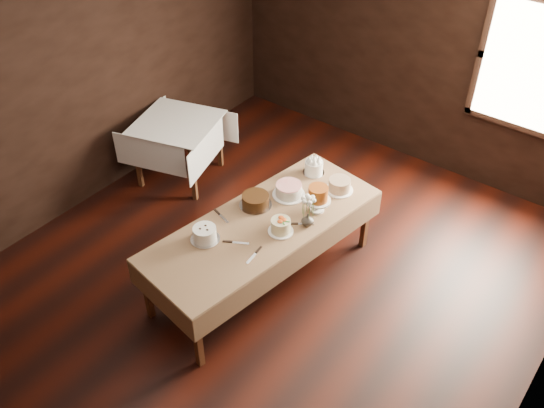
{
  "coord_description": "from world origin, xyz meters",
  "views": [
    {
      "loc": [
        2.54,
        -3.1,
        4.35
      ],
      "look_at": [
        0.0,
        0.2,
        0.95
      ],
      "focal_mm": 39.03,
      "sensor_mm": 36.0,
      "label": 1
    }
  ],
  "objects_px": {
    "cake_flowers": "(281,226)",
    "cake_server_e": "(224,218)",
    "cake_chocolate": "(256,201)",
    "cake_server_a": "(241,243)",
    "cake_server_b": "(251,258)",
    "cake_speckled": "(339,185)",
    "flower_vase": "(307,220)",
    "cake_lattice": "(289,191)",
    "cake_caramel": "(318,200)",
    "cake_swirl": "(205,234)",
    "cake_server_d": "(306,224)",
    "side_table": "(177,128)",
    "cake_meringue": "(314,168)",
    "display_table": "(263,227)"
  },
  "relations": [
    {
      "from": "cake_flowers",
      "to": "cake_server_e",
      "type": "xyz_separation_m",
      "value": [
        -0.53,
        -0.18,
        -0.06
      ]
    },
    {
      "from": "cake_chocolate",
      "to": "cake_server_a",
      "type": "distance_m",
      "value": 0.55
    },
    {
      "from": "cake_chocolate",
      "to": "cake_server_b",
      "type": "height_order",
      "value": "cake_chocolate"
    },
    {
      "from": "cake_speckled",
      "to": "cake_chocolate",
      "type": "height_order",
      "value": "cake_speckled"
    },
    {
      "from": "flower_vase",
      "to": "cake_flowers",
      "type": "bearing_deg",
      "value": -121.33
    },
    {
      "from": "cake_server_e",
      "to": "flower_vase",
      "type": "relative_size",
      "value": 1.98
    },
    {
      "from": "cake_lattice",
      "to": "cake_caramel",
      "type": "xyz_separation_m",
      "value": [
        0.35,
        -0.02,
        0.07
      ]
    },
    {
      "from": "cake_lattice",
      "to": "cake_swirl",
      "type": "height_order",
      "value": "cake_swirl"
    },
    {
      "from": "cake_flowers",
      "to": "cake_server_d",
      "type": "height_order",
      "value": "cake_flowers"
    },
    {
      "from": "cake_caramel",
      "to": "flower_vase",
      "type": "distance_m",
      "value": 0.24
    },
    {
      "from": "side_table",
      "to": "cake_server_e",
      "type": "distance_m",
      "value": 1.81
    },
    {
      "from": "cake_chocolate",
      "to": "cake_flowers",
      "type": "relative_size",
      "value": 1.34
    },
    {
      "from": "cake_meringue",
      "to": "cake_chocolate",
      "type": "xyz_separation_m",
      "value": [
        -0.14,
        -0.78,
        -0.01
      ]
    },
    {
      "from": "side_table",
      "to": "cake_flowers",
      "type": "bearing_deg",
      "value": -19.87
    },
    {
      "from": "cake_speckled",
      "to": "cake_swirl",
      "type": "height_order",
      "value": "cake_swirl"
    },
    {
      "from": "cake_speckled",
      "to": "flower_vase",
      "type": "relative_size",
      "value": 2.29
    },
    {
      "from": "cake_server_a",
      "to": "cake_server_e",
      "type": "height_order",
      "value": "same"
    },
    {
      "from": "cake_chocolate",
      "to": "cake_server_a",
      "type": "bearing_deg",
      "value": -65.24
    },
    {
      "from": "cake_meringue",
      "to": "cake_chocolate",
      "type": "relative_size",
      "value": 0.81
    },
    {
      "from": "cake_speckled",
      "to": "cake_caramel",
      "type": "distance_m",
      "value": 0.4
    },
    {
      "from": "cake_chocolate",
      "to": "flower_vase",
      "type": "distance_m",
      "value": 0.56
    },
    {
      "from": "display_table",
      "to": "cake_server_d",
      "type": "xyz_separation_m",
      "value": [
        0.33,
        0.24,
        0.06
      ]
    },
    {
      "from": "cake_lattice",
      "to": "cake_server_a",
      "type": "distance_m",
      "value": 0.82
    },
    {
      "from": "display_table",
      "to": "cake_speckled",
      "type": "height_order",
      "value": "cake_speckled"
    },
    {
      "from": "cake_server_d",
      "to": "display_table",
      "type": "bearing_deg",
      "value": 177.06
    },
    {
      "from": "cake_speckled",
      "to": "cake_flowers",
      "type": "relative_size",
      "value": 1.15
    },
    {
      "from": "cake_caramel",
      "to": "cake_server_d",
      "type": "bearing_deg",
      "value": -81.75
    },
    {
      "from": "side_table",
      "to": "cake_server_a",
      "type": "xyz_separation_m",
      "value": [
        1.89,
        -1.09,
        0.06
      ]
    },
    {
      "from": "display_table",
      "to": "cake_chocolate",
      "type": "height_order",
      "value": "cake_chocolate"
    },
    {
      "from": "cake_swirl",
      "to": "flower_vase",
      "type": "xyz_separation_m",
      "value": [
        0.61,
        0.73,
        -0.0
      ]
    },
    {
      "from": "cake_speckled",
      "to": "cake_lattice",
      "type": "relative_size",
      "value": 0.86
    },
    {
      "from": "cake_chocolate",
      "to": "cake_flowers",
      "type": "bearing_deg",
      "value": -20.26
    },
    {
      "from": "cake_flowers",
      "to": "cake_swirl",
      "type": "distance_m",
      "value": 0.69
    },
    {
      "from": "cake_lattice",
      "to": "cake_speckled",
      "type": "bearing_deg",
      "value": 46.34
    },
    {
      "from": "cake_flowers",
      "to": "cake_server_d",
      "type": "distance_m",
      "value": 0.27
    },
    {
      "from": "cake_speckled",
      "to": "display_table",
      "type": "bearing_deg",
      "value": -109.05
    },
    {
      "from": "cake_meringue",
      "to": "cake_swirl",
      "type": "xyz_separation_m",
      "value": [
        -0.2,
        -1.43,
        -0.0
      ]
    },
    {
      "from": "cake_server_e",
      "to": "display_table",
      "type": "bearing_deg",
      "value": 43.93
    },
    {
      "from": "display_table",
      "to": "flower_vase",
      "type": "xyz_separation_m",
      "value": [
        0.34,
        0.23,
        0.11
      ]
    },
    {
      "from": "display_table",
      "to": "cake_chocolate",
      "type": "distance_m",
      "value": 0.29
    },
    {
      "from": "cake_speckled",
      "to": "cake_lattice",
      "type": "distance_m",
      "value": 0.51
    },
    {
      "from": "cake_chocolate",
      "to": "cake_caramel",
      "type": "bearing_deg",
      "value": 30.68
    },
    {
      "from": "cake_speckled",
      "to": "cake_server_b",
      "type": "xyz_separation_m",
      "value": [
        -0.08,
        -1.28,
        -0.06
      ]
    },
    {
      "from": "cake_caramel",
      "to": "cake_server_b",
      "type": "height_order",
      "value": "cake_caramel"
    },
    {
      "from": "side_table",
      "to": "cake_meringue",
      "type": "distance_m",
      "value": 1.82
    },
    {
      "from": "cake_server_a",
      "to": "side_table",
      "type": "bearing_deg",
      "value": 119.66
    },
    {
      "from": "side_table",
      "to": "cake_meringue",
      "type": "xyz_separation_m",
      "value": [
        1.81,
        0.18,
        0.13
      ]
    },
    {
      "from": "cake_server_d",
      "to": "cake_server_a",
      "type": "bearing_deg",
      "value": -157.55
    },
    {
      "from": "side_table",
      "to": "cake_lattice",
      "type": "height_order",
      "value": "cake_lattice"
    },
    {
      "from": "flower_vase",
      "to": "cake_speckled",
      "type": "bearing_deg",
      "value": 94.32
    }
  ]
}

